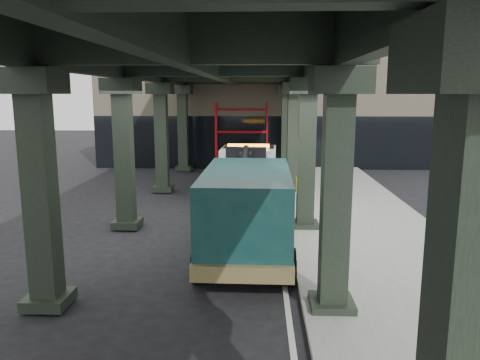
# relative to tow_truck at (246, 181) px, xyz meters

# --- Properties ---
(ground) EXTENTS (90.00, 90.00, 0.00)m
(ground) POSITION_rel_tow_truck_xyz_m (-0.56, -4.14, -1.28)
(ground) COLOR black
(ground) RESTS_ON ground
(sidewalk) EXTENTS (5.00, 40.00, 0.15)m
(sidewalk) POSITION_rel_tow_truck_xyz_m (3.94, -2.14, -1.20)
(sidewalk) COLOR gray
(sidewalk) RESTS_ON ground
(lane_stripe) EXTENTS (0.12, 38.00, 0.01)m
(lane_stripe) POSITION_rel_tow_truck_xyz_m (1.14, -2.14, -1.27)
(lane_stripe) COLOR silver
(lane_stripe) RESTS_ON ground
(viaduct) EXTENTS (7.40, 32.00, 6.40)m
(viaduct) POSITION_rel_tow_truck_xyz_m (-0.96, -2.14, 4.19)
(viaduct) COLOR black
(viaduct) RESTS_ON ground
(building) EXTENTS (22.00, 10.00, 8.00)m
(building) POSITION_rel_tow_truck_xyz_m (1.44, 15.86, 2.72)
(building) COLOR #C6B793
(building) RESTS_ON ground
(scaffolding) EXTENTS (3.08, 0.88, 4.00)m
(scaffolding) POSITION_rel_tow_truck_xyz_m (-0.56, 10.50, 0.83)
(scaffolding) COLOR red
(scaffolding) RESTS_ON ground
(tow_truck) EXTENTS (2.63, 8.07, 2.62)m
(tow_truck) POSITION_rel_tow_truck_xyz_m (0.00, 0.00, 0.00)
(tow_truck) COLOR black
(tow_truck) RESTS_ON ground
(towed_van) EXTENTS (2.57, 6.22, 2.51)m
(towed_van) POSITION_rel_tow_truck_xyz_m (0.19, -4.72, 0.07)
(towed_van) COLOR #103B38
(towed_van) RESTS_ON ground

